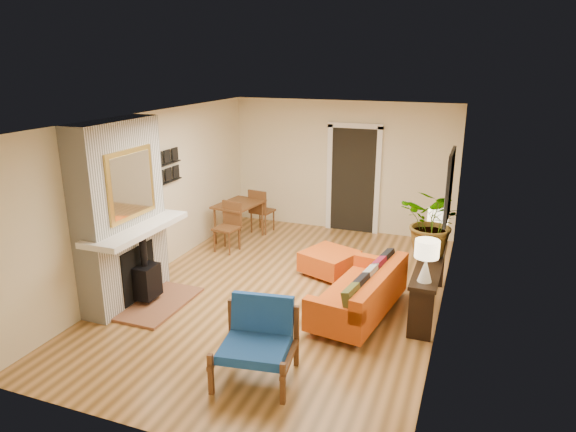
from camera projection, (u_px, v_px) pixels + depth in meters
name	position (u px, v px, depth m)	size (l,w,h in m)	color
room_shell	(365.00, 178.00, 9.50)	(6.50, 6.50, 6.50)	#B88147
fireplace	(123.00, 219.00, 7.13)	(1.09, 1.68, 2.60)	white
sofa	(364.00, 294.00, 6.95)	(1.06, 1.95, 0.73)	silver
ottoman	(329.00, 261.00, 8.33)	(0.97, 0.97, 0.38)	silver
blue_chair	(258.00, 336.00, 5.62)	(0.93, 0.92, 0.86)	brown
dining_table	(242.00, 211.00, 9.77)	(0.85, 1.69, 0.89)	brown
console_table	(429.00, 272.00, 7.02)	(0.34, 1.85, 0.72)	black
lamp_near	(426.00, 256.00, 6.27)	(0.30, 0.30, 0.54)	white
lamp_far	(437.00, 222.00, 7.56)	(0.30, 0.30, 0.54)	white
houseplant	(434.00, 222.00, 7.07)	(0.87, 0.75, 0.97)	#1E5919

